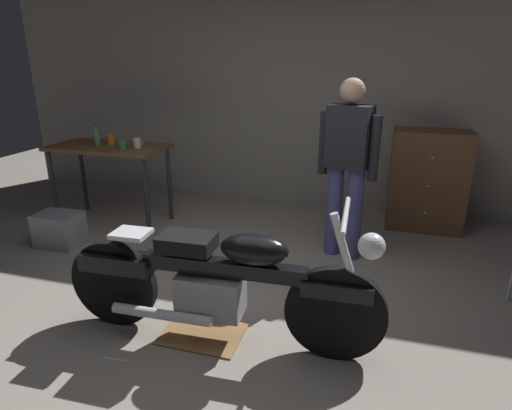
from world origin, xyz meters
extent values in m
plane|color=gray|center=(0.00, 0.00, 0.00)|extent=(12.00, 12.00, 0.00)
cube|color=gray|center=(0.00, 2.80, 1.55)|extent=(8.00, 0.12, 3.10)
cube|color=brown|center=(-1.94, 1.48, 0.88)|extent=(1.30, 0.64, 0.04)
cylinder|color=#2D2D33|center=(-2.53, 1.22, 0.43)|extent=(0.05, 0.05, 0.86)
cylinder|color=#2D2D33|center=(-1.35, 1.22, 0.43)|extent=(0.05, 0.05, 0.86)
cylinder|color=#2D2D33|center=(-2.53, 1.74, 0.43)|extent=(0.05, 0.05, 0.86)
cylinder|color=#2D2D33|center=(-1.35, 1.74, 0.43)|extent=(0.05, 0.05, 0.86)
cylinder|color=black|center=(0.80, -0.23, 0.32)|extent=(0.64, 0.10, 0.64)
cylinder|color=black|center=(-0.75, -0.30, 0.32)|extent=(0.64, 0.10, 0.64)
cube|color=black|center=(0.80, -0.23, 0.50)|extent=(0.45, 0.16, 0.10)
cube|color=black|center=(-0.70, -0.30, 0.50)|extent=(0.53, 0.20, 0.12)
cube|color=gray|center=(-0.02, -0.27, 0.34)|extent=(0.45, 0.26, 0.28)
cube|color=black|center=(0.08, -0.26, 0.55)|extent=(1.10, 0.14, 0.10)
ellipsoid|color=black|center=(0.28, -0.26, 0.70)|extent=(0.45, 0.24, 0.20)
cube|color=black|center=(-0.17, -0.27, 0.70)|extent=(0.37, 0.25, 0.10)
cube|color=silver|center=(-0.57, -0.29, 0.72)|extent=(0.25, 0.21, 0.03)
cylinder|color=silver|center=(0.86, -0.23, 0.65)|extent=(0.27, 0.06, 0.68)
cylinder|color=silver|center=(0.82, -0.23, 0.98)|extent=(0.06, 0.60, 0.03)
sphere|color=silver|center=(0.98, -0.23, 0.80)|extent=(0.16, 0.16, 0.16)
cylinder|color=silver|center=(-0.32, -0.42, 0.22)|extent=(0.70, 0.10, 0.07)
cylinder|color=#4C4F8F|center=(0.79, 1.29, 0.44)|extent=(0.15, 0.15, 0.88)
cylinder|color=#4C4F8F|center=(0.60, 1.34, 0.44)|extent=(0.15, 0.15, 0.88)
cube|color=#26262D|center=(0.70, 1.31, 1.16)|extent=(0.43, 0.32, 0.56)
cylinder|color=#26262D|center=(0.93, 1.25, 1.08)|extent=(0.09, 0.09, 0.58)
cylinder|color=#26262D|center=(0.47, 1.38, 1.08)|extent=(0.09, 0.09, 0.58)
sphere|color=tan|center=(0.70, 1.31, 1.56)|extent=(0.22, 0.22, 0.22)
cube|color=brown|center=(1.50, 2.30, 0.55)|extent=(0.80, 0.44, 1.10)
sphere|color=tan|center=(1.50, 2.07, 0.85)|extent=(0.04, 0.04, 0.04)
sphere|color=tan|center=(1.50, 2.07, 0.55)|extent=(0.04, 0.04, 0.04)
sphere|color=tan|center=(1.50, 2.07, 0.25)|extent=(0.04, 0.04, 0.04)
cube|color=olive|center=(-0.10, -0.27, 0.01)|extent=(0.56, 0.40, 0.01)
cube|color=gray|center=(-2.09, 0.73, 0.17)|extent=(0.44, 0.32, 0.34)
cylinder|color=white|center=(-1.56, 1.46, 0.95)|extent=(0.08, 0.08, 0.11)
torus|color=white|center=(-1.51, 1.46, 0.96)|extent=(0.06, 0.01, 0.06)
cylinder|color=orange|center=(-1.96, 1.57, 0.95)|extent=(0.08, 0.08, 0.11)
torus|color=orange|center=(-1.91, 1.57, 0.96)|extent=(0.06, 0.01, 0.06)
cylinder|color=#3D7F4C|center=(-1.68, 1.36, 0.95)|extent=(0.09, 0.09, 0.10)
torus|color=#3D7F4C|center=(-1.63, 1.36, 0.95)|extent=(0.05, 0.01, 0.05)
cylinder|color=#4C8C4C|center=(-2.04, 1.44, 0.99)|extent=(0.06, 0.06, 0.18)
cylinder|color=#4C8C4C|center=(-2.04, 1.44, 1.10)|extent=(0.03, 0.03, 0.05)
cylinder|color=black|center=(-2.04, 1.44, 1.14)|extent=(0.03, 0.03, 0.01)
camera|label=1|loc=(0.98, -2.61, 1.84)|focal=30.25mm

